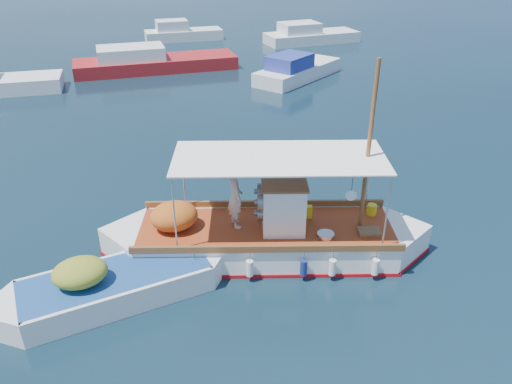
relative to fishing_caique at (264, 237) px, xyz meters
name	(u,v)px	position (x,y,z in m)	size (l,w,h in m)	color
ground	(284,239)	(0.79, 0.46, -0.51)	(160.00, 160.00, 0.00)	black
fishing_caique	(264,237)	(0.00, 0.00, 0.00)	(8.94, 4.46, 5.71)	white
dinghy	(114,287)	(-4.18, -0.66, -0.19)	(6.23, 2.42, 1.54)	white
bg_boat_n	(151,63)	(-0.19, 21.48, -0.02)	(10.26, 3.01, 1.80)	#A21B1C
bg_boat_ne	(296,71)	(7.87, 16.65, -0.02)	(6.58, 5.43, 1.80)	silver
bg_boat_e	(309,36)	(12.94, 26.25, -0.02)	(7.51, 2.95, 1.80)	silver
bg_boat_far_n	(181,34)	(3.49, 30.50, -0.02)	(6.18, 2.14, 1.80)	silver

